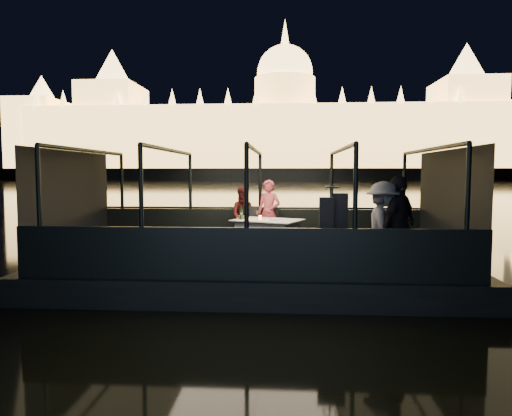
# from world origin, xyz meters

# --- Properties ---
(river_water) EXTENTS (500.00, 500.00, 0.00)m
(river_water) POSITION_xyz_m (0.00, 80.00, 0.00)
(river_water) COLOR black
(river_water) RESTS_ON ground
(boat_hull) EXTENTS (8.60, 4.40, 1.00)m
(boat_hull) POSITION_xyz_m (0.00, 0.00, 0.00)
(boat_hull) COLOR black
(boat_hull) RESTS_ON river_water
(boat_deck) EXTENTS (8.00, 4.00, 0.04)m
(boat_deck) POSITION_xyz_m (0.00, 0.00, 0.48)
(boat_deck) COLOR black
(boat_deck) RESTS_ON boat_hull
(gunwale_port) EXTENTS (8.00, 0.08, 0.90)m
(gunwale_port) POSITION_xyz_m (0.00, 2.00, 0.95)
(gunwale_port) COLOR black
(gunwale_port) RESTS_ON boat_deck
(gunwale_starboard) EXTENTS (8.00, 0.08, 0.90)m
(gunwale_starboard) POSITION_xyz_m (0.00, -2.00, 0.95)
(gunwale_starboard) COLOR black
(gunwale_starboard) RESTS_ON boat_deck
(cabin_glass_port) EXTENTS (8.00, 0.02, 1.40)m
(cabin_glass_port) POSITION_xyz_m (0.00, 2.00, 2.10)
(cabin_glass_port) COLOR #99B2B2
(cabin_glass_port) RESTS_ON gunwale_port
(cabin_glass_starboard) EXTENTS (8.00, 0.02, 1.40)m
(cabin_glass_starboard) POSITION_xyz_m (0.00, -2.00, 2.10)
(cabin_glass_starboard) COLOR #99B2B2
(cabin_glass_starboard) RESTS_ON gunwale_starboard
(cabin_roof_glass) EXTENTS (8.00, 4.00, 0.02)m
(cabin_roof_glass) POSITION_xyz_m (0.00, 0.00, 2.80)
(cabin_roof_glass) COLOR #99B2B2
(cabin_roof_glass) RESTS_ON boat_deck
(end_wall_fore) EXTENTS (0.02, 4.00, 2.30)m
(end_wall_fore) POSITION_xyz_m (-4.00, 0.00, 1.65)
(end_wall_fore) COLOR black
(end_wall_fore) RESTS_ON boat_deck
(end_wall_aft) EXTENTS (0.02, 4.00, 2.30)m
(end_wall_aft) POSITION_xyz_m (4.00, 0.00, 1.65)
(end_wall_aft) COLOR black
(end_wall_aft) RESTS_ON boat_deck
(canopy_ribs) EXTENTS (8.00, 4.00, 2.30)m
(canopy_ribs) POSITION_xyz_m (0.00, 0.00, 1.65)
(canopy_ribs) COLOR black
(canopy_ribs) RESTS_ON boat_deck
(embankment) EXTENTS (400.00, 140.00, 6.00)m
(embankment) POSITION_xyz_m (0.00, 210.00, 1.00)
(embankment) COLOR #423D33
(embankment) RESTS_ON ground
(parliament_building) EXTENTS (220.00, 32.00, 60.00)m
(parliament_building) POSITION_xyz_m (0.00, 175.00, 29.00)
(parliament_building) COLOR #F2D18C
(parliament_building) RESTS_ON embankment
(dining_table_central) EXTENTS (1.75, 1.54, 0.77)m
(dining_table_central) POSITION_xyz_m (0.25, 0.70, 0.89)
(dining_table_central) COLOR silver
(dining_table_central) RESTS_ON boat_deck
(chair_port_left) EXTENTS (0.61, 0.61, 1.00)m
(chair_port_left) POSITION_xyz_m (-0.24, 1.34, 0.95)
(chair_port_left) COLOR black
(chair_port_left) RESTS_ON boat_deck
(chair_port_right) EXTENTS (0.53, 0.53, 0.93)m
(chair_port_right) POSITION_xyz_m (0.27, 1.49, 0.95)
(chair_port_right) COLOR black
(chair_port_right) RESTS_ON boat_deck
(coat_stand) EXTENTS (0.53, 0.47, 1.62)m
(coat_stand) POSITION_xyz_m (1.48, -1.46, 1.40)
(coat_stand) COLOR black
(coat_stand) RESTS_ON boat_deck
(person_woman_coral) EXTENTS (0.70, 0.59, 1.66)m
(person_woman_coral) POSITION_xyz_m (0.24, 1.55, 1.25)
(person_woman_coral) COLOR #CB4A55
(person_woman_coral) RESTS_ON boat_deck
(person_man_maroon) EXTENTS (0.72, 0.56, 1.48)m
(person_man_maroon) POSITION_xyz_m (-0.37, 1.61, 1.25)
(person_man_maroon) COLOR #411212
(person_man_maroon) RESTS_ON boat_deck
(passenger_stripe) EXTENTS (0.64, 1.10, 1.68)m
(passenger_stripe) POSITION_xyz_m (2.41, -1.28, 1.35)
(passenger_stripe) COLOR silver
(passenger_stripe) RESTS_ON boat_deck
(passenger_dark) EXTENTS (1.02, 1.08, 1.78)m
(passenger_dark) POSITION_xyz_m (2.68, -1.30, 1.35)
(passenger_dark) COLOR black
(passenger_dark) RESTS_ON boat_deck
(wine_bottle) EXTENTS (0.09, 0.09, 0.30)m
(wine_bottle) POSITION_xyz_m (-0.35, 0.69, 1.42)
(wine_bottle) COLOR #13341C
(wine_bottle) RESTS_ON dining_table_central
(bread_basket) EXTENTS (0.19, 0.19, 0.08)m
(bread_basket) POSITION_xyz_m (-0.35, 0.80, 1.31)
(bread_basket) COLOR brown
(bread_basket) RESTS_ON dining_table_central
(amber_candle) EXTENTS (0.08, 0.08, 0.09)m
(amber_candle) POSITION_xyz_m (0.07, 0.72, 1.31)
(amber_candle) COLOR #FF8B3F
(amber_candle) RESTS_ON dining_table_central
(plate_near) EXTENTS (0.28, 0.28, 0.02)m
(plate_near) POSITION_xyz_m (0.40, 0.61, 1.27)
(plate_near) COLOR silver
(plate_near) RESTS_ON dining_table_central
(plate_far) EXTENTS (0.34, 0.34, 0.02)m
(plate_far) POSITION_xyz_m (-0.35, 0.92, 1.27)
(plate_far) COLOR white
(plate_far) RESTS_ON dining_table_central
(wine_glass_white) EXTENTS (0.07, 0.07, 0.17)m
(wine_glass_white) POSITION_xyz_m (-0.35, 0.63, 1.36)
(wine_glass_white) COLOR silver
(wine_glass_white) RESTS_ON dining_table_central
(wine_glass_red) EXTENTS (0.07, 0.07, 0.17)m
(wine_glass_red) POSITION_xyz_m (0.26, 1.01, 1.36)
(wine_glass_red) COLOR white
(wine_glass_red) RESTS_ON dining_table_central
(wine_glass_empty) EXTENTS (0.09, 0.09, 0.20)m
(wine_glass_empty) POSITION_xyz_m (0.02, 0.52, 1.36)
(wine_glass_empty) COLOR white
(wine_glass_empty) RESTS_ON dining_table_central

